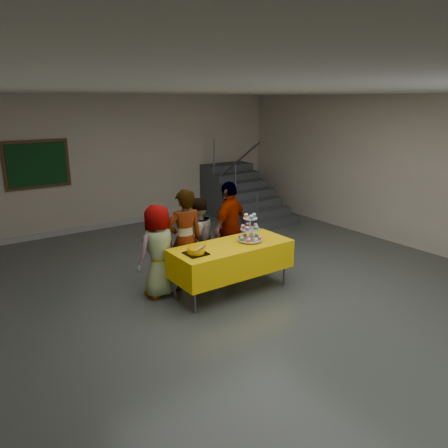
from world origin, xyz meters
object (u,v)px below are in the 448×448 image
Objects in this scene: cupcake_stand at (250,231)px; schoolchild_b at (185,240)px; bake_table at (232,258)px; schoolchild_c at (197,238)px; bear_cake at (196,250)px; schoolchild_a at (158,251)px; noticeboard at (37,164)px; schoolchild_d at (230,227)px; staircase at (239,197)px.

cupcake_stand is 0.28× the size of schoolchild_b.
schoolchild_c reaches higher than bake_table.
bear_cake is 0.22× the size of schoolchild_b.
cupcake_stand is 1.43m from schoolchild_a.
noticeboard is at bearing -90.43° from schoolchild_a.
schoolchild_b is (-0.52, 0.51, 0.25)m from bake_table.
schoolchild_a is at bearing 117.17° from bear_cake.
schoolchild_d is at bearing 33.19° from bear_cake.
schoolchild_a is 1.09× the size of noticeboard.
cupcake_stand is at bearing 154.85° from schoolchild_b.
schoolchild_d is at bearing 175.21° from schoolchild_a.
noticeboard is at bearing 102.78° from bear_cake.
cupcake_stand is 0.34× the size of noticeboard.
noticeboard is (-1.03, 4.55, 0.77)m from bear_cake.
schoolchild_a is 4.99m from staircase.
cupcake_stand is 5.01m from noticeboard.
bake_table is 0.50m from cupcake_stand.
noticeboard reaches higher than cupcake_stand.
schoolchild_a is (-0.96, 0.54, 0.15)m from bake_table.
schoolchild_a is 0.45m from schoolchild_b.
bear_cake is at bearing -77.22° from noticeboard.
bake_table is 1.18× the size of schoolchild_d.
noticeboard is at bearing 169.74° from staircase.
staircase is (3.89, 3.13, -0.22)m from schoolchild_a.
noticeboard is (-2.16, 3.81, 0.80)m from schoolchild_d.
schoolchild_a is at bearing -79.55° from noticeboard.
schoolchild_d is 1.22× the size of noticeboard.
schoolchild_d is at bearing 55.87° from bake_table.
schoolchild_b is at bearing -137.46° from staircase.
bake_table is 1.17× the size of schoolchild_b.
noticeboard is (-1.17, 3.99, 0.80)m from schoolchild_b.
schoolchild_a is at bearing 9.39° from schoolchild_c.
schoolchild_c is (0.39, 0.27, -0.12)m from schoolchild_b.
cupcake_stand is 0.19× the size of staircase.
noticeboard is at bearing 114.02° from cupcake_stand.
schoolchild_c is (0.83, 0.25, -0.02)m from schoolchild_a.
staircase is at bearing 54.99° from cupcake_stand.
schoolchild_b is (-0.85, 0.54, -0.13)m from cupcake_stand.
noticeboard reaches higher than schoolchild_d.
schoolchild_a is at bearing 150.56° from bake_table.
noticeboard is (-1.69, 4.51, 1.04)m from bake_table.
bear_cake is 0.67m from schoolchild_a.
schoolchild_c is at bearing 119.23° from cupcake_stand.
staircase is (3.58, 3.72, -0.34)m from bear_cake.
schoolchild_d is at bearing 78.99° from cupcake_stand.
bake_table is 1.11m from schoolchild_a.
schoolchild_a is (-1.29, 0.57, -0.22)m from cupcake_stand.
bake_table is at bearing 174.83° from cupcake_stand.
staircase is (2.59, 3.70, -0.44)m from cupcake_stand.
schoolchild_d is (1.43, 0.15, 0.09)m from schoolchild_a.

